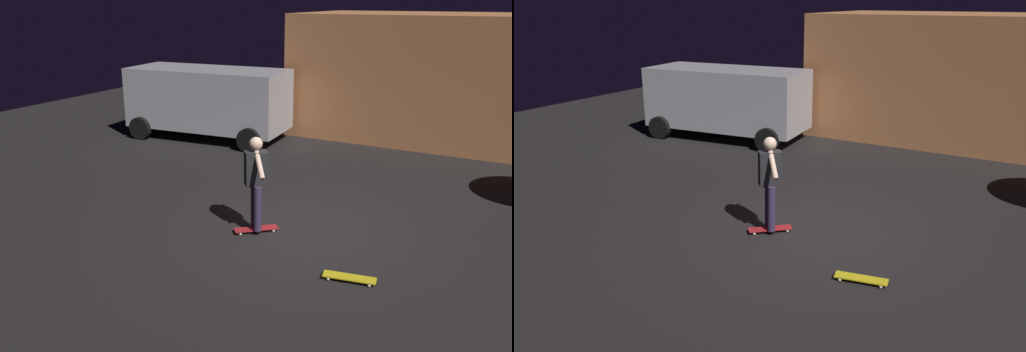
% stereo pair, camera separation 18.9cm
% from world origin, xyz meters
% --- Properties ---
extents(ground_plane, '(28.00, 28.00, 0.00)m').
position_xyz_m(ground_plane, '(0.00, 0.00, 0.00)').
color(ground_plane, black).
extents(low_building, '(9.75, 4.38, 3.54)m').
position_xyz_m(low_building, '(1.46, 8.33, 1.77)').
color(low_building, '#C67A47').
rests_on(low_building, ground_plane).
extents(parked_van, '(4.76, 2.57, 2.03)m').
position_xyz_m(parked_van, '(-5.22, 4.78, 1.16)').
color(parked_van, '#B2B2B7').
rests_on(parked_van, ground_plane).
extents(skateboard_ridden, '(0.71, 0.67, 0.07)m').
position_xyz_m(skateboard_ridden, '(-0.70, -0.50, 0.06)').
color(skateboard_ridden, '#AD1E23').
rests_on(skateboard_ridden, ground_plane).
extents(skateboard_spare, '(0.80, 0.34, 0.07)m').
position_xyz_m(skateboard_spare, '(1.35, -1.36, 0.06)').
color(skateboard_spare, gold).
rests_on(skateboard_spare, ground_plane).
extents(skater, '(0.72, 0.79, 1.67)m').
position_xyz_m(skater, '(-0.70, -0.50, 1.04)').
color(skater, '#382D4C').
rests_on(skater, skateboard_ridden).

